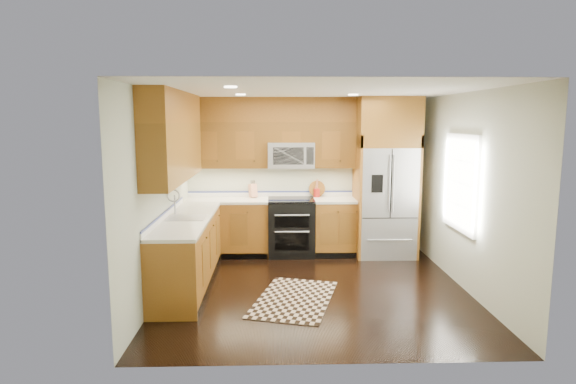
{
  "coord_description": "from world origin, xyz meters",
  "views": [
    {
      "loc": [
        -0.53,
        -6.14,
        2.24
      ],
      "look_at": [
        -0.33,
        0.6,
        1.22
      ],
      "focal_mm": 30.0,
      "sensor_mm": 36.0,
      "label": 1
    }
  ],
  "objects_px": {
    "rug": "(294,299)",
    "knife_block": "(253,190)",
    "range": "(291,227)",
    "refrigerator": "(386,177)",
    "utensil_crock": "(317,191)"
  },
  "relations": [
    {
      "from": "range",
      "to": "refrigerator",
      "type": "relative_size",
      "value": 0.36
    },
    {
      "from": "range",
      "to": "knife_block",
      "type": "height_order",
      "value": "knife_block"
    },
    {
      "from": "rug",
      "to": "range",
      "type": "bearing_deg",
      "value": 104.4
    },
    {
      "from": "range",
      "to": "refrigerator",
      "type": "bearing_deg",
      "value": -1.4
    },
    {
      "from": "utensil_crock",
      "to": "refrigerator",
      "type": "bearing_deg",
      "value": -13.3
    },
    {
      "from": "rug",
      "to": "knife_block",
      "type": "distance_m",
      "value": 2.56
    },
    {
      "from": "range",
      "to": "knife_block",
      "type": "bearing_deg",
      "value": 160.56
    },
    {
      "from": "rug",
      "to": "utensil_crock",
      "type": "relative_size",
      "value": 4.85
    },
    {
      "from": "range",
      "to": "rug",
      "type": "height_order",
      "value": "range"
    },
    {
      "from": "rug",
      "to": "knife_block",
      "type": "relative_size",
      "value": 5.08
    },
    {
      "from": "rug",
      "to": "utensil_crock",
      "type": "height_order",
      "value": "utensil_crock"
    },
    {
      "from": "range",
      "to": "refrigerator",
      "type": "height_order",
      "value": "refrigerator"
    },
    {
      "from": "utensil_crock",
      "to": "range",
      "type": "bearing_deg",
      "value": -152.97
    },
    {
      "from": "rug",
      "to": "refrigerator",
      "type": "bearing_deg",
      "value": 66.85
    },
    {
      "from": "refrigerator",
      "to": "knife_block",
      "type": "xyz_separation_m",
      "value": [
        -2.19,
        0.26,
        -0.25
      ]
    }
  ]
}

